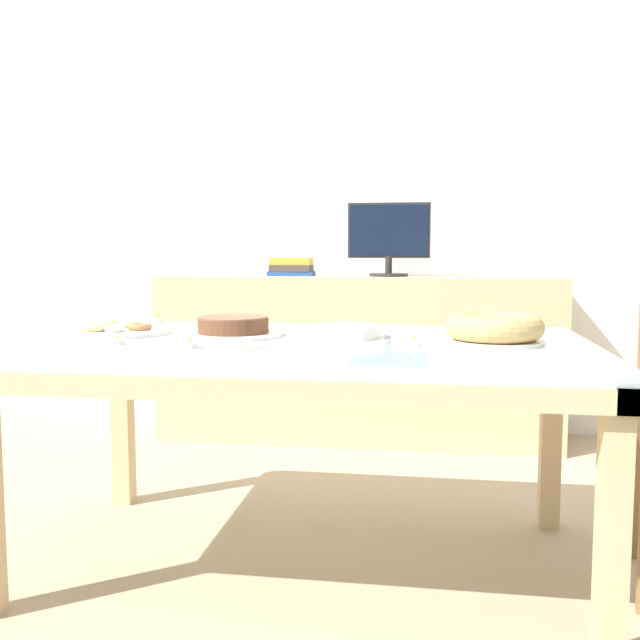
{
  "coord_description": "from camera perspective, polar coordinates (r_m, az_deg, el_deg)",
  "views": [
    {
      "loc": [
        0.37,
        -2.15,
        0.99
      ],
      "look_at": [
        0.04,
        0.01,
        0.78
      ],
      "focal_mm": 40.0,
      "sensor_mm": 36.0,
      "label": 1
    }
  ],
  "objects": [
    {
      "name": "ground_plane",
      "position": [
        2.4,
        -1.05,
        -18.91
      ],
      "size": [
        12.0,
        12.0,
        0.0
      ],
      "primitive_type": "plane",
      "color": "tan"
    },
    {
      "name": "wall_back",
      "position": [
        4.03,
        3.47,
        9.9
      ],
      "size": [
        8.0,
        0.1,
        2.6
      ],
      "primitive_type": "cube",
      "color": "white",
      "rests_on": "ground"
    },
    {
      "name": "dining_table",
      "position": [
        2.21,
        -1.08,
        -3.59
      ],
      "size": [
        1.75,
        1.01,
        0.72
      ],
      "color": "silver",
      "rests_on": "ground"
    },
    {
      "name": "sideboard",
      "position": [
        3.76,
        2.97,
        -3.06
      ],
      "size": [
        2.08,
        0.44,
        0.86
      ],
      "color": "#D1B284",
      "rests_on": "ground"
    },
    {
      "name": "computer_monitor",
      "position": [
        3.7,
        5.53,
        6.43
      ],
      "size": [
        0.42,
        0.2,
        0.38
      ],
      "color": "#262628",
      "rests_on": "sideboard"
    },
    {
      "name": "book_stack",
      "position": [
        3.77,
        -2.3,
        4.25
      ],
      "size": [
        0.24,
        0.17,
        0.1
      ],
      "color": "#23478C",
      "rests_on": "sideboard"
    },
    {
      "name": "cake_chocolate_round",
      "position": [
        2.29,
        -6.95,
        -0.61
      ],
      "size": [
        0.31,
        0.31,
        0.06
      ],
      "color": "white",
      "rests_on": "dining_table"
    },
    {
      "name": "cake_golden_bundt",
      "position": [
        2.16,
        13.78,
        -0.69
      ],
      "size": [
        0.29,
        0.29,
        0.09
      ],
      "color": "white",
      "rests_on": "dining_table"
    },
    {
      "name": "pastry_platter",
      "position": [
        2.45,
        -16.03,
        -0.77
      ],
      "size": [
        0.36,
        0.36,
        0.04
      ],
      "color": "white",
      "rests_on": "dining_table"
    },
    {
      "name": "plate_stack",
      "position": [
        2.25,
        2.2,
        -0.9
      ],
      "size": [
        0.21,
        0.21,
        0.04
      ],
      "color": "white",
      "rests_on": "dining_table"
    },
    {
      "name": "tealight_near_front",
      "position": [
        2.09,
        7.59,
        -1.7
      ],
      "size": [
        0.04,
        0.04,
        0.04
      ],
      "color": "silver",
      "rests_on": "dining_table"
    },
    {
      "name": "tealight_centre",
      "position": [
        2.03,
        -10.35,
        -1.95
      ],
      "size": [
        0.04,
        0.04,
        0.04
      ],
      "color": "silver",
      "rests_on": "dining_table"
    },
    {
      "name": "tealight_near_cakes",
      "position": [
        2.78,
        -12.79,
        -0.0
      ],
      "size": [
        0.04,
        0.04,
        0.04
      ],
      "color": "silver",
      "rests_on": "dining_table"
    },
    {
      "name": "tealight_left_edge",
      "position": [
        2.16,
        -15.87,
        -1.65
      ],
      "size": [
        0.04,
        0.04,
        0.04
      ],
      "color": "silver",
      "rests_on": "dining_table"
    }
  ]
}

